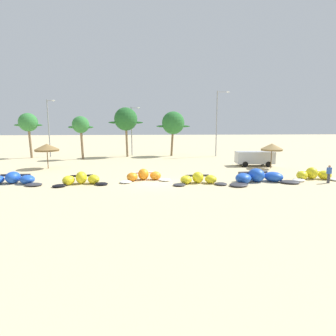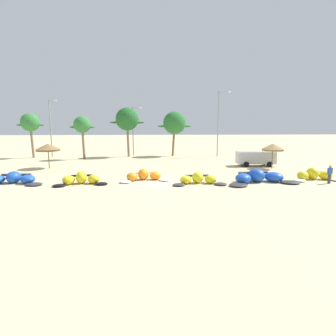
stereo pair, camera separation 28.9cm
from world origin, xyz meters
name	(u,v)px [view 1 (the left image)]	position (x,y,z in m)	size (l,w,h in m)	color
ground_plane	(155,183)	(0.00, 0.00, 0.00)	(260.00, 260.00, 0.00)	beige
kite_far_left	(11,179)	(-12.61, 0.46, 0.40)	(6.19, 2.83, 1.04)	#333338
kite_left	(81,180)	(-6.48, -0.17, 0.42)	(4.79, 2.51, 1.09)	black
kite_left_of_center	(144,176)	(-1.02, 1.11, 0.41)	(4.89, 2.72, 1.06)	white
kite_center	(198,179)	(3.80, -0.74, 0.38)	(5.00, 2.24, 1.00)	#333338
kite_right_of_center	(258,177)	(9.33, -0.65, 0.46)	(7.00, 3.73, 1.21)	#333338
kite_right	(313,175)	(15.08, 0.18, 0.43)	(5.15, 2.35, 1.13)	white
beach_umbrella_near_van	(47,147)	(-12.50, 9.25, 2.53)	(2.86, 2.86, 2.97)	brown
beach_umbrella_middle	(272,147)	(14.20, 7.16, 2.56)	(2.60, 2.60, 2.99)	brown
parked_van	(254,157)	(12.90, 9.27, 1.09)	(4.81, 2.38, 1.84)	#B2B7BC
person_near_kites	(329,174)	(15.41, -1.53, 0.82)	(0.36, 0.24, 1.62)	#383842
palm_leftmost	(28,123)	(-19.06, 20.66, 5.52)	(4.31, 2.88, 7.05)	#7F6647
palm_left	(81,125)	(-10.50, 18.27, 5.13)	(3.79, 2.53, 6.51)	#7F6647
palm_left_of_gap	(126,119)	(-3.95, 21.19, 6.10)	(5.62, 3.75, 8.03)	#7F6647
palm_center_left	(173,123)	(3.87, 21.80, 5.51)	(5.68, 3.79, 7.45)	brown
lamppost_west	(49,126)	(-16.30, 21.81, 5.10)	(1.39, 0.24, 9.22)	gray
lamppost_west_center	(132,128)	(-3.01, 23.13, 4.62)	(1.61, 0.24, 8.23)	gray
lamppost_east_center	(218,121)	(11.10, 20.49, 5.93)	(2.12, 0.24, 10.67)	gray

